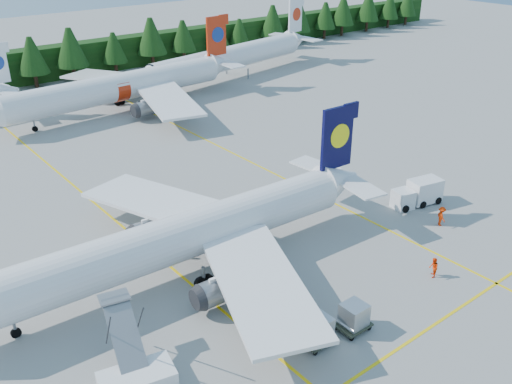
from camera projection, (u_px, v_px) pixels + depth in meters
ground at (393, 277)px, 48.38m from camera, size 320.00×320.00×0.00m
taxi_stripe_a at (133, 236)px, 54.60m from camera, size 0.25×120.00×0.01m
taxi_stripe_b at (289, 181)px, 65.81m from camera, size 0.25×120.00×0.01m
taxi_stripe_cross at (454, 311)px, 44.16m from camera, size 80.00×0.25×0.01m
treeline_hedge at (42, 64)px, 104.73m from camera, size 220.00×4.00×6.00m
airliner_navy at (163, 244)px, 46.46m from camera, size 39.99×32.87×11.62m
airliner_red at (114, 89)px, 87.27m from camera, size 42.70×35.05×12.41m
airliner_far_right at (225, 59)px, 104.67m from camera, size 42.76×11.23×12.52m
airstairs at (135, 373)px, 36.94m from camera, size 5.22×7.09×4.33m
service_truck at (417, 193)px, 60.00m from camera, size 5.79×3.11×2.65m
uld_pair at (336, 323)px, 41.00m from camera, size 5.55×2.44×1.88m
crew_b at (433, 268)px, 48.06m from camera, size 1.10×1.09×1.79m
crew_c at (441, 216)px, 56.03m from camera, size 0.89×1.00×2.00m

